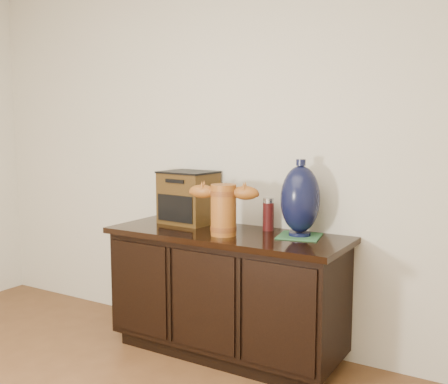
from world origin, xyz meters
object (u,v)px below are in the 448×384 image
Objects in this scene: terracotta_vessel at (224,207)px; spray_can at (268,215)px; lamp_base at (300,199)px; tv_radio at (188,197)px; sideboard at (226,292)px.

terracotta_vessel is 2.13× the size of spray_can.
spray_can is (0.16, 0.27, -0.07)m from terracotta_vessel.
lamp_base is 0.27m from spray_can.
tv_radio reaches higher than terracotta_vessel.
tv_radio is 1.82× the size of spray_can.
tv_radio is (-0.36, 0.13, 0.54)m from sideboard.
sideboard is 0.53m from spray_can.
tv_radio is 0.79m from lamp_base.
sideboard is at bearing -136.72° from spray_can.
terracotta_vessel is at bearing -23.85° from tv_radio.
sideboard is 0.54m from terracotta_vessel.
tv_radio is at bearing -174.62° from spray_can.
tv_radio is 0.82× the size of lamp_base.
sideboard is 0.66m from tv_radio.
tv_radio is (-0.40, 0.21, 0.00)m from terracotta_vessel.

